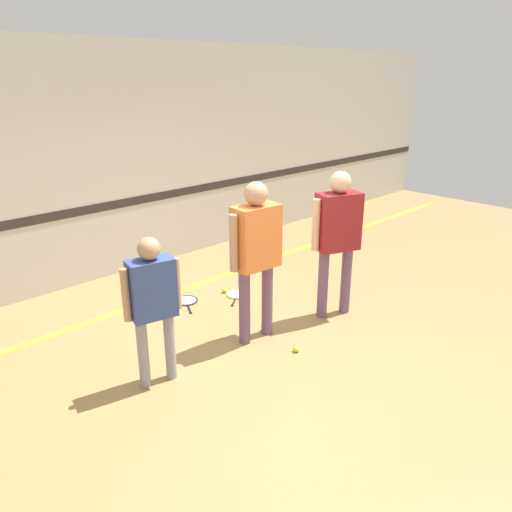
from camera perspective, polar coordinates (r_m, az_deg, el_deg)
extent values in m
plane|color=#A87F4C|center=(5.38, 0.47, -10.68)|extent=(16.00, 16.00, 0.00)
cube|color=beige|center=(7.18, -16.87, 10.05)|extent=(16.00, 0.06, 3.20)
cube|color=#2D2823|center=(7.27, -16.29, 5.56)|extent=(16.00, 0.01, 0.12)
cube|color=yellow|center=(6.66, -10.72, -4.63)|extent=(14.40, 0.10, 0.01)
cylinder|color=#6B4C70|center=(5.33, -1.33, -5.86)|extent=(0.12, 0.12, 0.84)
cylinder|color=#6B4C70|center=(5.51, 1.28, -4.94)|extent=(0.12, 0.12, 0.84)
cube|color=orange|center=(5.14, 0.00, 2.20)|extent=(0.51, 0.31, 0.66)
sphere|color=tan|center=(5.02, 0.00, 7.15)|extent=(0.24, 0.24, 0.24)
cylinder|color=tan|center=(4.97, -2.57, 1.45)|extent=(0.09, 0.09, 0.59)
cylinder|color=tan|center=(5.32, 2.41, 2.72)|extent=(0.09, 0.09, 0.59)
cylinder|color=gray|center=(4.77, -12.77, -10.80)|extent=(0.10, 0.10, 0.69)
cylinder|color=gray|center=(4.84, -9.82, -10.06)|extent=(0.10, 0.10, 0.69)
cube|color=#334784|center=(4.52, -11.81, -3.66)|extent=(0.44, 0.30, 0.55)
sphere|color=tan|center=(4.39, -12.16, 0.82)|extent=(0.20, 0.20, 0.20)
cylinder|color=tan|center=(4.46, -14.66, -4.35)|extent=(0.07, 0.07, 0.49)
cylinder|color=tan|center=(4.60, -9.04, -3.14)|extent=(0.07, 0.07, 0.49)
cylinder|color=#6B4C70|center=(6.10, 10.24, -2.72)|extent=(0.12, 0.12, 0.84)
cylinder|color=#6B4C70|center=(5.94, 7.65, -3.20)|extent=(0.12, 0.12, 0.84)
cube|color=maroon|center=(5.77, 9.37, 3.92)|extent=(0.55, 0.43, 0.66)
sphere|color=#DBAD89|center=(5.66, 9.63, 8.33)|extent=(0.24, 0.24, 0.24)
cylinder|color=#DBAD89|center=(5.92, 11.74, 4.11)|extent=(0.09, 0.09, 0.59)
cylinder|color=#DBAD89|center=(5.63, 6.86, 3.54)|extent=(0.09, 0.09, 0.59)
torus|color=#C6D838|center=(6.62, -2.16, -4.38)|extent=(0.42, 0.42, 0.02)
cylinder|color=silver|center=(6.62, -2.16, -4.38)|extent=(0.25, 0.25, 0.01)
cylinder|color=black|center=(6.40, -2.55, -5.26)|extent=(0.18, 0.14, 0.02)
sphere|color=black|center=(6.31, -2.72, -5.66)|extent=(0.03, 0.03, 0.03)
torus|color=#28282D|center=(6.50, -7.99, -5.05)|extent=(0.41, 0.41, 0.02)
cylinder|color=silver|center=(6.50, -7.99, -5.05)|extent=(0.26, 0.26, 0.01)
cylinder|color=black|center=(6.27, -7.63, -6.01)|extent=(0.13, 0.21, 0.02)
sphere|color=black|center=(6.17, -7.46, -6.46)|extent=(0.03, 0.03, 0.03)
sphere|color=#CCE038|center=(5.35, 4.60, -10.55)|extent=(0.07, 0.07, 0.07)
sphere|color=#CCE038|center=(6.68, -3.62, -3.94)|extent=(0.07, 0.07, 0.07)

